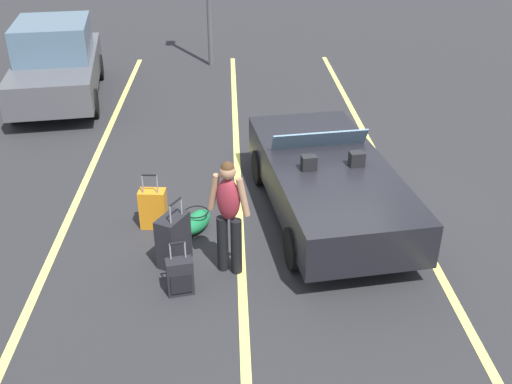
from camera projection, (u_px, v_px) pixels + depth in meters
ground_plane at (325, 215)px, 9.41m from camera, size 80.00×80.00×0.00m
lot_line_near at (407, 213)px, 9.46m from camera, size 18.00×0.12×0.01m
lot_line_mid at (239, 217)px, 9.35m from camera, size 18.00×0.12×0.01m
lot_line_far at (68, 221)px, 9.24m from camera, size 18.00×0.12×0.01m
convertible_car at (323, 176)px, 9.31m from camera, size 4.33×2.30×1.24m
suitcase_large_black at (173, 240)px, 8.09m from camera, size 0.56×0.48×1.01m
suitcase_medium_bright at (153, 209)px, 8.96m from camera, size 0.28×0.42×0.93m
suitcase_small_carryon at (180, 277)px, 7.56m from camera, size 0.27×0.37×0.74m
duffel_bag at (197, 222)px, 8.92m from camera, size 0.71×0.56×0.34m
traveler_person at (229, 212)px, 7.66m from camera, size 0.33×0.59×1.65m
parked_sedan_near at (56, 62)px, 13.81m from camera, size 4.71×2.41×1.82m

